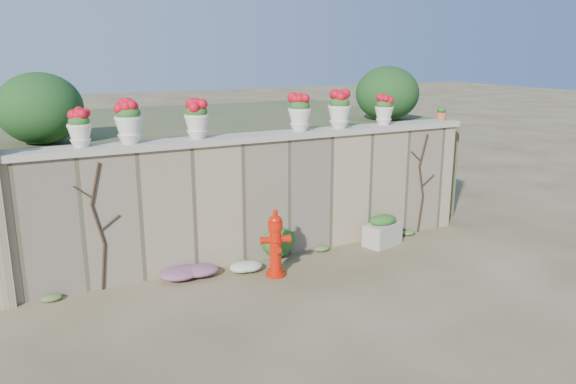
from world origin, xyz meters
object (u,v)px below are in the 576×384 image
planter_box (383,231)px  fire_hydrant (275,243)px  urn_pot_0 (80,129)px  terracotta_pot (441,114)px

planter_box → fire_hydrant: bearing=172.9°
urn_pot_0 → fire_hydrant: bearing=-19.4°
fire_hydrant → urn_pot_0: bearing=176.0°
fire_hydrant → urn_pot_0: (-2.59, 0.91, 1.82)m
planter_box → urn_pot_0: (-4.93, 0.51, 2.10)m
planter_box → urn_pot_0: size_ratio=1.45×
fire_hydrant → terracotta_pot: terracotta_pot is taller
fire_hydrant → planter_box: (2.34, 0.41, -0.28)m
planter_box → terracotta_pot: (1.66, 0.51, 1.96)m
fire_hydrant → terracotta_pot: (4.00, 0.91, 1.68)m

